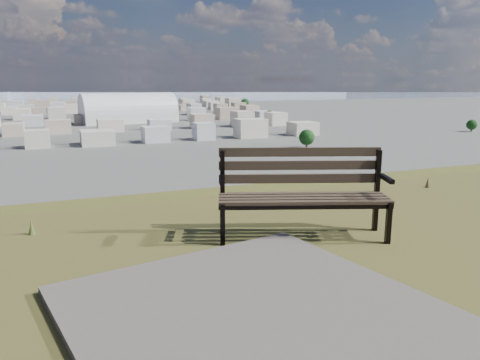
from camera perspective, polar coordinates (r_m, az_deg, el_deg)
name	(u,v)px	position (r m, az deg, el deg)	size (l,w,h in m)	color
park_bench	(302,188)	(5.58, 7.58, -0.94)	(2.06, 1.26, 1.03)	#443527
gravel_patch	(304,348)	(3.43, 7.76, -19.64)	(2.71, 3.88, 0.08)	#676359
arena	(129,113)	(306.82, -13.40, 7.90)	(60.38, 31.22, 24.43)	silver
city_blocks	(57,110)	(398.09, -21.36, 7.98)	(395.00, 361.00, 7.00)	beige
city_trees	(13,116)	(323.50, -25.90, 7.06)	(406.52, 387.20, 9.98)	#372B1B
bay_water	(54,95)	(903.35, -21.78, 9.61)	(2400.00, 700.00, 0.12)	#8B97B2
far_hills	(27,80)	(1407.04, -24.51, 11.04)	(2050.00, 340.00, 60.00)	#9FAEC6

